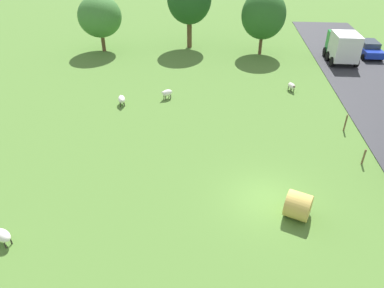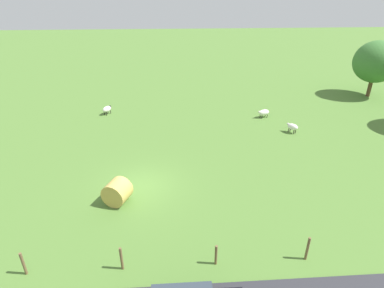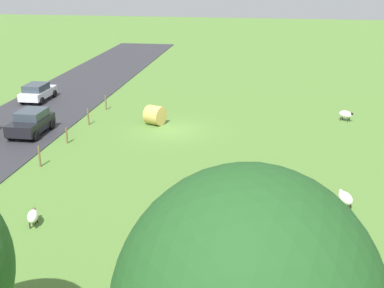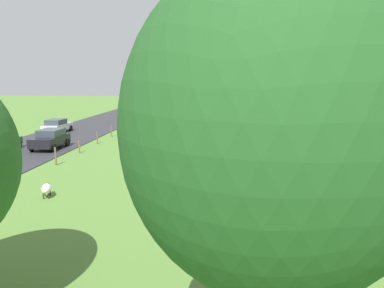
{
  "view_description": "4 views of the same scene",
  "coord_description": "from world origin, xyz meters",
  "px_view_note": "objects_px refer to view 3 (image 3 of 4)",
  "views": [
    {
      "loc": [
        -2.76,
        -15.24,
        13.21
      ],
      "look_at": [
        -4.35,
        3.32,
        1.24
      ],
      "focal_mm": 33.21,
      "sensor_mm": 36.0,
      "label": 1
    },
    {
      "loc": [
        16.51,
        2.09,
        11.32
      ],
      "look_at": [
        -2.95,
        3.39,
        1.39
      ],
      "focal_mm": 29.24,
      "sensor_mm": 36.0,
      "label": 2
    },
    {
      "loc": [
        -6.86,
        34.37,
        11.45
      ],
      "look_at": [
        -2.55,
        6.83,
        1.49
      ],
      "focal_mm": 47.66,
      "sensor_mm": 36.0,
      "label": 3
    },
    {
      "loc": [
        -5.97,
        32.78,
        6.32
      ],
      "look_at": [
        -3.38,
        8.31,
        1.78
      ],
      "focal_mm": 34.97,
      "sensor_mm": 36.0,
      "label": 4
    }
  ],
  "objects_px": {
    "sheep_2": "(33,216)",
    "hay_bale_0": "(155,115)",
    "sheep_1": "(345,198)",
    "sheep_0": "(346,114)",
    "car_2": "(37,92)",
    "car_3": "(31,122)",
    "sheep_3": "(272,206)"
  },
  "relations": [
    {
      "from": "sheep_3",
      "to": "hay_bale_0",
      "type": "height_order",
      "value": "hay_bale_0"
    },
    {
      "from": "sheep_2",
      "to": "hay_bale_0",
      "type": "relative_size",
      "value": 0.8
    },
    {
      "from": "sheep_0",
      "to": "sheep_2",
      "type": "height_order",
      "value": "sheep_0"
    },
    {
      "from": "sheep_2",
      "to": "sheep_3",
      "type": "relative_size",
      "value": 1.09
    },
    {
      "from": "sheep_0",
      "to": "sheep_2",
      "type": "relative_size",
      "value": 1.0
    },
    {
      "from": "sheep_0",
      "to": "hay_bale_0",
      "type": "bearing_deg",
      "value": 12.2
    },
    {
      "from": "sheep_0",
      "to": "car_2",
      "type": "relative_size",
      "value": 0.28
    },
    {
      "from": "sheep_2",
      "to": "car_3",
      "type": "bearing_deg",
      "value": -64.32
    },
    {
      "from": "hay_bale_0",
      "to": "car_3",
      "type": "xyz_separation_m",
      "value": [
        8.05,
        3.68,
        0.2
      ]
    },
    {
      "from": "hay_bale_0",
      "to": "sheep_3",
      "type": "bearing_deg",
      "value": 123.01
    },
    {
      "from": "sheep_1",
      "to": "sheep_3",
      "type": "distance_m",
      "value": 3.86
    },
    {
      "from": "sheep_1",
      "to": "sheep_2",
      "type": "bearing_deg",
      "value": 15.86
    },
    {
      "from": "sheep_2",
      "to": "car_2",
      "type": "bearing_deg",
      "value": -65.73
    },
    {
      "from": "sheep_0",
      "to": "car_3",
      "type": "height_order",
      "value": "car_3"
    },
    {
      "from": "sheep_2",
      "to": "hay_bale_0",
      "type": "bearing_deg",
      "value": -97.4
    },
    {
      "from": "car_2",
      "to": "car_3",
      "type": "bearing_deg",
      "value": 112.21
    },
    {
      "from": "sheep_0",
      "to": "sheep_2",
      "type": "xyz_separation_m",
      "value": [
        16.28,
        19.16,
        -0.06
      ]
    },
    {
      "from": "hay_bale_0",
      "to": "car_2",
      "type": "bearing_deg",
      "value": -23.41
    },
    {
      "from": "sheep_0",
      "to": "sheep_3",
      "type": "xyz_separation_m",
      "value": [
        5.43,
        16.56,
        0.02
      ]
    },
    {
      "from": "sheep_1",
      "to": "sheep_2",
      "type": "relative_size",
      "value": 1.1
    },
    {
      "from": "sheep_2",
      "to": "hay_bale_0",
      "type": "height_order",
      "value": "hay_bale_0"
    },
    {
      "from": "hay_bale_0",
      "to": "car_2",
      "type": "xyz_separation_m",
      "value": [
        11.61,
        -5.02,
        0.14
      ]
    },
    {
      "from": "sheep_1",
      "to": "car_2",
      "type": "relative_size",
      "value": 0.31
    },
    {
      "from": "sheep_0",
      "to": "sheep_3",
      "type": "distance_m",
      "value": 17.43
    },
    {
      "from": "car_2",
      "to": "car_3",
      "type": "xyz_separation_m",
      "value": [
        -3.56,
        8.71,
        0.07
      ]
    },
    {
      "from": "sheep_0",
      "to": "sheep_3",
      "type": "relative_size",
      "value": 1.09
    },
    {
      "from": "hay_bale_0",
      "to": "car_2",
      "type": "distance_m",
      "value": 12.65
    },
    {
      "from": "sheep_0",
      "to": "sheep_2",
      "type": "bearing_deg",
      "value": 49.64
    },
    {
      "from": "sheep_0",
      "to": "sheep_2",
      "type": "distance_m",
      "value": 25.14
    },
    {
      "from": "hay_bale_0",
      "to": "car_3",
      "type": "height_order",
      "value": "car_3"
    },
    {
      "from": "sheep_0",
      "to": "car_3",
      "type": "bearing_deg",
      "value": 16.89
    },
    {
      "from": "sheep_1",
      "to": "car_2",
      "type": "distance_m",
      "value": 29.37
    }
  ]
}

